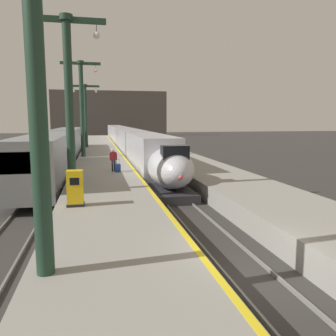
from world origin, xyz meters
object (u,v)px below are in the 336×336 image
object	(u,v)px
station_column_near	(36,32)
station_column_distant	(86,109)
passenger_near_edge	(113,158)
regional_train_adjacent	(61,147)
highspeed_train_main	(125,138)
station_column_mid	(69,87)
rolling_suitcase	(118,168)
ticket_machine_yellow	(75,189)
station_column_far	(82,100)

from	to	relation	value
station_column_near	station_column_distant	size ratio (longest dim) A/B	1.08
station_column_near	passenger_near_edge	distance (m)	17.91
station_column_near	station_column_distant	distance (m)	41.63
regional_train_adjacent	station_column_near	xyz separation A→B (m)	(2.26, -27.42, 4.68)
highspeed_train_main	station_column_mid	world-z (taller)	station_column_mid
station_column_near	regional_train_adjacent	bearing A→B (deg)	94.70
station_column_mid	passenger_near_edge	size ratio (longest dim) A/B	5.38
regional_train_adjacent	station_column_near	distance (m)	27.90
highspeed_train_main	station_column_distant	world-z (taller)	station_column_distant
highspeed_train_main	rolling_suitcase	xyz separation A→B (m)	(-3.06, -29.62, -0.62)
highspeed_train_main	regional_train_adjacent	size ratio (longest dim) A/B	2.03
highspeed_train_main	regional_train_adjacent	distance (m)	20.50
regional_train_adjacent	station_column_mid	bearing A→B (deg)	-82.66
regional_train_adjacent	rolling_suitcase	size ratio (longest dim) A/B	37.27
station_column_distant	station_column_mid	bearing A→B (deg)	-90.00
station_column_distant	ticket_machine_yellow	size ratio (longest dim) A/B	5.46
station_column_mid	rolling_suitcase	distance (m)	8.62
passenger_near_edge	ticket_machine_yellow	xyz separation A→B (m)	(-2.19, -10.18, -0.25)
station_column_near	ticket_machine_yellow	world-z (taller)	station_column_near
rolling_suitcase	passenger_near_edge	bearing A→B (deg)	123.64
station_column_near	ticket_machine_yellow	xyz separation A→B (m)	(0.29, 6.90, -5.02)
highspeed_train_main	rolling_suitcase	distance (m)	29.78
station_column_mid	station_column_far	bearing A→B (deg)	90.00
station_column_mid	ticket_machine_yellow	distance (m)	5.86
station_column_mid	passenger_near_edge	world-z (taller)	station_column_mid
station_column_near	station_column_distant	xyz separation A→B (m)	(-0.06, 41.62, -0.47)
passenger_near_edge	rolling_suitcase	world-z (taller)	passenger_near_edge
station_column_mid	station_column_far	size ratio (longest dim) A/B	0.93
station_column_near	ticket_machine_yellow	bearing A→B (deg)	87.55
highspeed_train_main	ticket_machine_yellow	size ratio (longest dim) A/B	46.54
station_column_far	station_column_distant	world-z (taller)	station_column_far
ticket_machine_yellow	rolling_suitcase	bearing A→B (deg)	75.67
highspeed_train_main	station_column_near	bearing A→B (deg)	-97.20
highspeed_train_main	station_column_far	bearing A→B (deg)	-108.18
regional_train_adjacent	station_column_distant	distance (m)	14.98
station_column_far	station_column_near	bearing A→B (deg)	-89.89
station_column_far	passenger_near_edge	bearing A→B (deg)	-77.23
station_column_mid	passenger_near_edge	bearing A→B (deg)	69.36
station_column_far	ticket_machine_yellow	distance (m)	21.98
station_column_mid	station_column_far	world-z (taller)	station_column_far
rolling_suitcase	ticket_machine_yellow	xyz separation A→B (m)	(-2.49, -9.74, 0.44)
station_column_far	rolling_suitcase	xyz separation A→B (m)	(2.84, -11.65, -5.51)
highspeed_train_main	station_column_near	distance (m)	46.87
station_column_distant	ticket_machine_yellow	distance (m)	35.02
passenger_near_edge	rolling_suitcase	bearing A→B (deg)	-56.36
station_column_near	ticket_machine_yellow	size ratio (longest dim) A/B	5.90
highspeed_train_main	station_column_distant	size ratio (longest dim) A/B	8.52
station_column_far	station_column_distant	distance (m)	13.35
regional_train_adjacent	passenger_near_edge	bearing A→B (deg)	-65.37
station_column_far	rolling_suitcase	size ratio (longest dim) A/B	9.91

